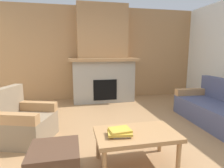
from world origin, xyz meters
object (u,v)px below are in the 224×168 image
(fireplace, at_px, (103,60))
(ottoman, at_px, (55,165))
(coffee_table, at_px, (136,136))
(couch, at_px, (220,110))
(armchair, at_px, (23,123))

(fireplace, distance_m, ottoman, 3.67)
(coffee_table, distance_m, ottoman, 0.98)
(coffee_table, xyz_separation_m, ottoman, (-0.96, -0.12, -0.18))
(fireplace, distance_m, coffee_table, 3.35)
(fireplace, bearing_deg, couch, -50.26)
(ottoman, bearing_deg, couch, 19.53)
(fireplace, distance_m, armchair, 2.93)
(coffee_table, height_order, ottoman, coffee_table)
(coffee_table, bearing_deg, armchair, 146.93)
(couch, distance_m, armchair, 3.58)
(coffee_table, bearing_deg, fireplace, 88.03)
(fireplace, xyz_separation_m, ottoman, (-1.07, -3.38, -0.96))
(ottoman, bearing_deg, coffee_table, 7.22)
(couch, xyz_separation_m, coffee_table, (-2.04, -0.94, 0.09))
(fireplace, bearing_deg, ottoman, -107.56)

